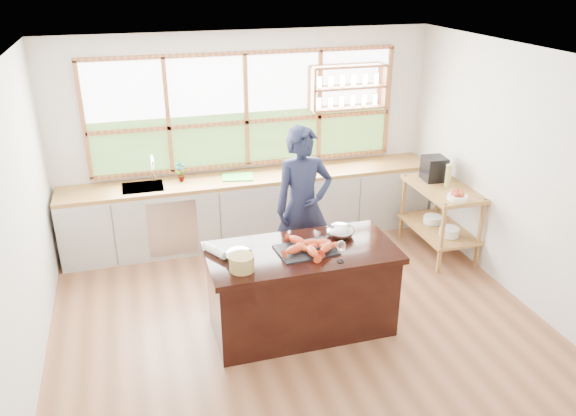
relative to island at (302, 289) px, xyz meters
name	(u,v)px	position (x,y,z in m)	size (l,w,h in m)	color
ground_plane	(295,316)	(0.00, 0.20, -0.45)	(5.00, 5.00, 0.00)	#965F3E
room_shell	(284,145)	(0.02, 0.71, 1.30)	(5.02, 4.52, 2.71)	silver
back_counter	(252,207)	(-0.02, 2.14, 0.00)	(4.90, 0.63, 0.90)	beige
right_shelf_unit	(441,209)	(2.19, 1.09, 0.15)	(0.62, 1.10, 0.90)	#AD813E
island	(302,289)	(0.00, 0.00, 0.00)	(1.85, 0.90, 0.90)	black
cook	(303,207)	(0.31, 0.93, 0.48)	(0.68, 0.45, 1.86)	#171C36
potted_plant	(180,172)	(-0.92, 2.20, 0.58)	(0.14, 0.09, 0.26)	slate
cutting_board	(238,177)	(-0.20, 2.14, 0.45)	(0.40, 0.30, 0.01)	green
espresso_machine	(434,169)	(2.19, 1.36, 0.60)	(0.27, 0.28, 0.30)	black
wine_bottle	(448,176)	(2.24, 1.10, 0.59)	(0.07, 0.07, 0.28)	#A6AF53
fruit_bowl	(458,196)	(2.14, 0.70, 0.49)	(0.24, 0.24, 0.11)	white
slate_board	(306,250)	(0.03, -0.02, 0.45)	(0.55, 0.40, 0.02)	black
lobster_pile	(309,247)	(0.05, -0.05, 0.50)	(0.52, 0.48, 0.08)	#D25318
mixing_bowl_left	(239,254)	(-0.63, -0.02, 0.50)	(0.27, 0.27, 0.13)	#AFB3B7
mixing_bowl_right	(340,231)	(0.47, 0.18, 0.51)	(0.29, 0.29, 0.14)	#AFB3B7
wine_glass	(341,247)	(0.27, -0.32, 0.61)	(0.08, 0.08, 0.22)	white
wicker_basket	(242,263)	(-0.64, -0.21, 0.52)	(0.23, 0.23, 0.15)	#AA924A
parchment_roll	(215,251)	(-0.83, 0.15, 0.49)	(0.08, 0.08, 0.30)	white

